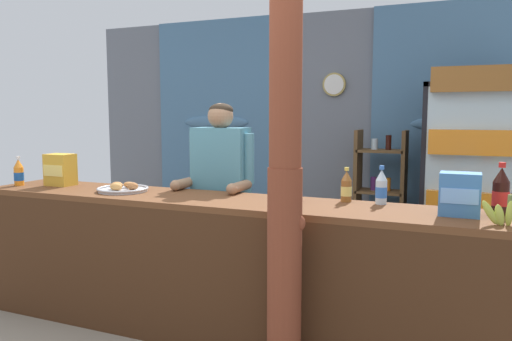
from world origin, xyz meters
The scene contains 17 objects.
ground_plane centered at (0.00, 1.14, 0.00)m, with size 7.53×7.53×0.00m, color gray.
back_wall_curtained centered at (0.02, 2.89, 1.30)m, with size 5.62×0.22×2.54m.
stall_counter centered at (-0.04, 0.39, 0.58)m, with size 3.58×0.58×0.93m.
timber_post centered at (0.60, 0.08, 1.15)m, with size 0.21×0.18×2.40m.
drink_fridge centered at (1.50, 2.27, 1.03)m, with size 0.78×0.75×1.85m.
bottle_shelf_rack centered at (0.70, 2.52, 0.68)m, with size 0.48×0.28×1.32m.
plastic_lawn_chair centered at (-0.88, 1.84, 0.49)m, with size 0.51×0.51×0.86m.
shopkeeper centered at (-0.23, 0.95, 0.99)m, with size 0.53×0.42×1.56m.
soda_bottle_cola centered at (1.65, 0.66, 1.05)m, with size 0.09×0.09×0.29m.
soda_bottle_orange_soda centered at (-1.71, 0.44, 1.02)m, with size 0.07×0.07×0.23m.
soda_bottle_grape_soda centered at (0.49, 0.59, 1.03)m, with size 0.07×0.07×0.25m.
soda_bottle_iced_tea centered at (0.78, 0.72, 1.02)m, with size 0.07×0.07×0.22m.
soda_bottle_water centered at (0.99, 0.72, 1.03)m, with size 0.07×0.07×0.24m.
snack_box_choco_powder centered at (-1.42, 0.57, 1.05)m, with size 0.21×0.15×0.24m.
snack_box_biscuit centered at (1.44, 0.54, 1.05)m, with size 0.21×0.16×0.23m.
pastry_tray centered at (-0.78, 0.51, 0.95)m, with size 0.36×0.36×0.07m.
banana_bunch centered at (1.68, 0.37, 0.99)m, with size 0.28×0.06×0.16m.
Camera 1 is at (1.48, -2.37, 1.48)m, focal length 35.27 mm.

